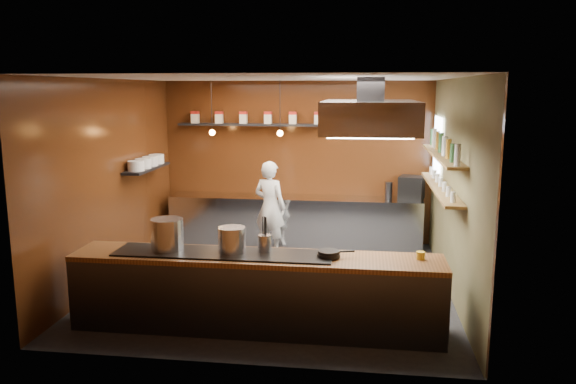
% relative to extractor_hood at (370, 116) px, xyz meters
% --- Properties ---
extents(floor, '(5.00, 5.00, 0.00)m').
position_rel_extractor_hood_xyz_m(floor, '(-1.30, 0.40, -2.51)').
color(floor, black).
rests_on(floor, ground).
extents(back_wall, '(5.00, 0.00, 5.00)m').
position_rel_extractor_hood_xyz_m(back_wall, '(-1.30, 2.90, -1.01)').
color(back_wall, '#341B09').
rests_on(back_wall, ground).
extents(left_wall, '(0.00, 5.00, 5.00)m').
position_rel_extractor_hood_xyz_m(left_wall, '(-3.80, 0.40, -1.01)').
color(left_wall, '#341B09').
rests_on(left_wall, ground).
extents(right_wall, '(0.00, 5.00, 5.00)m').
position_rel_extractor_hood_xyz_m(right_wall, '(1.20, 0.40, -1.01)').
color(right_wall, '#4C4B2B').
rests_on(right_wall, ground).
extents(ceiling, '(5.00, 5.00, 0.00)m').
position_rel_extractor_hood_xyz_m(ceiling, '(-1.30, 0.40, 0.49)').
color(ceiling, silver).
rests_on(ceiling, back_wall).
extents(window_pane, '(0.00, 1.00, 1.00)m').
position_rel_extractor_hood_xyz_m(window_pane, '(1.15, 2.10, -0.61)').
color(window_pane, white).
rests_on(window_pane, right_wall).
extents(prep_counter, '(4.60, 0.65, 0.90)m').
position_rel_extractor_hood_xyz_m(prep_counter, '(-1.30, 2.57, -2.06)').
color(prep_counter, silver).
rests_on(prep_counter, floor).
extents(pass_counter, '(4.40, 0.72, 0.94)m').
position_rel_extractor_hood_xyz_m(pass_counter, '(-1.30, -1.20, -2.04)').
color(pass_counter, '#38383D').
rests_on(pass_counter, floor).
extents(tin_shelf, '(2.60, 0.26, 0.04)m').
position_rel_extractor_hood_xyz_m(tin_shelf, '(-2.20, 2.76, -0.31)').
color(tin_shelf, black).
rests_on(tin_shelf, back_wall).
extents(plate_shelf, '(0.30, 1.40, 0.04)m').
position_rel_extractor_hood_xyz_m(plate_shelf, '(-3.64, 1.40, -0.96)').
color(plate_shelf, black).
rests_on(plate_shelf, left_wall).
extents(bottle_shelf_upper, '(0.26, 2.80, 0.04)m').
position_rel_extractor_hood_xyz_m(bottle_shelf_upper, '(1.04, 0.70, -0.59)').
color(bottle_shelf_upper, olive).
rests_on(bottle_shelf_upper, right_wall).
extents(bottle_shelf_lower, '(0.26, 2.80, 0.04)m').
position_rel_extractor_hood_xyz_m(bottle_shelf_lower, '(1.04, 0.70, -1.06)').
color(bottle_shelf_lower, olive).
rests_on(bottle_shelf_lower, right_wall).
extents(extractor_hood, '(1.20, 2.00, 0.72)m').
position_rel_extractor_hood_xyz_m(extractor_hood, '(0.00, 0.00, 0.00)').
color(extractor_hood, '#38383D').
rests_on(extractor_hood, ceiling).
extents(pendant_left, '(0.10, 0.10, 0.95)m').
position_rel_extractor_hood_xyz_m(pendant_left, '(-2.70, 2.10, -0.35)').
color(pendant_left, black).
rests_on(pendant_left, ceiling).
extents(pendant_right, '(0.10, 0.10, 0.95)m').
position_rel_extractor_hood_xyz_m(pendant_right, '(-1.50, 2.10, -0.35)').
color(pendant_right, black).
rests_on(pendant_right, ceiling).
extents(storage_tins, '(2.43, 0.13, 0.22)m').
position_rel_extractor_hood_xyz_m(storage_tins, '(-2.05, 2.76, -0.17)').
color(storage_tins, beige).
rests_on(storage_tins, tin_shelf).
extents(plate_stacks, '(0.26, 1.16, 0.16)m').
position_rel_extractor_hood_xyz_m(plate_stacks, '(-3.64, 1.40, -0.86)').
color(plate_stacks, silver).
rests_on(plate_stacks, plate_shelf).
extents(bottles, '(0.06, 2.66, 0.24)m').
position_rel_extractor_hood_xyz_m(bottles, '(1.04, 0.70, -0.45)').
color(bottles, silver).
rests_on(bottles, bottle_shelf_upper).
extents(wine_glasses, '(0.07, 2.37, 0.13)m').
position_rel_extractor_hood_xyz_m(wine_glasses, '(1.04, 0.70, -0.97)').
color(wine_glasses, silver).
rests_on(wine_glasses, bottle_shelf_lower).
extents(stockpot_large, '(0.41, 0.41, 0.38)m').
position_rel_extractor_hood_xyz_m(stockpot_large, '(-2.39, -1.17, -1.38)').
color(stockpot_large, '#BBBDC2').
rests_on(stockpot_large, pass_counter).
extents(stockpot_small, '(0.42, 0.42, 0.30)m').
position_rel_extractor_hood_xyz_m(stockpot_small, '(-1.59, -1.17, -1.41)').
color(stockpot_small, silver).
rests_on(stockpot_small, pass_counter).
extents(utensil_crock, '(0.19, 0.19, 0.21)m').
position_rel_extractor_hood_xyz_m(utensil_crock, '(-1.21, -1.11, -1.46)').
color(utensil_crock, silver).
rests_on(utensil_crock, pass_counter).
extents(frying_pan, '(0.43, 0.27, 0.07)m').
position_rel_extractor_hood_xyz_m(frying_pan, '(-0.44, -1.19, -1.53)').
color(frying_pan, black).
rests_on(frying_pan, pass_counter).
extents(butter_jar, '(0.11, 0.11, 0.09)m').
position_rel_extractor_hood_xyz_m(butter_jar, '(0.61, -1.10, -1.54)').
color(butter_jar, gold).
rests_on(butter_jar, pass_counter).
extents(espresso_machine, '(0.51, 0.49, 0.42)m').
position_rel_extractor_hood_xyz_m(espresso_machine, '(0.80, 2.63, -1.40)').
color(espresso_machine, black).
rests_on(espresso_machine, prep_counter).
extents(chef, '(0.69, 0.58, 1.63)m').
position_rel_extractor_hood_xyz_m(chef, '(-1.67, 2.01, -1.69)').
color(chef, white).
rests_on(chef, floor).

